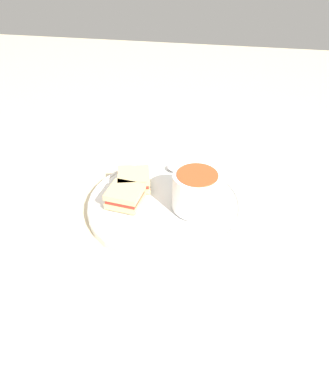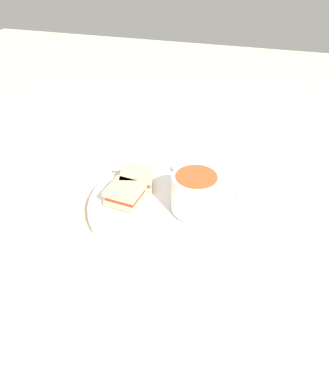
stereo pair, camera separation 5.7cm
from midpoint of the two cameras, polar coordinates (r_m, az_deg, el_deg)
The scene contains 6 objects.
ground_plane at distance 0.77m, azimuth 2.10°, elevation -2.60°, with size 2.40×2.40×0.00m, color beige.
plate at distance 0.76m, azimuth 2.12°, elevation -1.97°, with size 0.31×0.31×0.02m.
soup_bowl at distance 0.72m, azimuth 7.00°, elevation -0.14°, with size 0.09×0.09×0.08m.
spoon at distance 0.84m, azimuth 4.54°, elevation 3.13°, with size 0.09×0.11×0.01m.
sandwich_half_near at distance 0.79m, azimuth -2.26°, elevation 2.06°, with size 0.08×0.08×0.03m.
sandwich_half_far at distance 0.75m, azimuth -3.85°, elevation -0.35°, with size 0.07×0.07×0.03m.
Camera 2 is at (0.57, 0.16, 0.49)m, focal length 35.00 mm.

